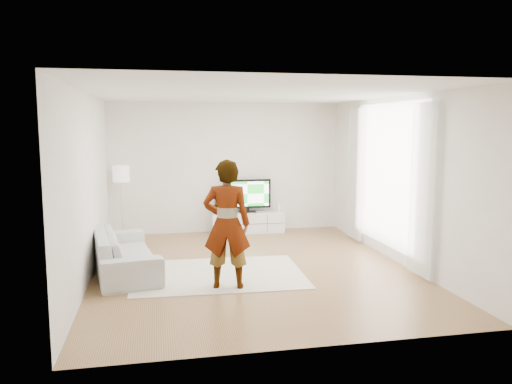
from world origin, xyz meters
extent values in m
plane|color=#A4784A|center=(0.00, 0.00, 0.00)|extent=(6.00, 6.00, 0.00)
plane|color=white|center=(0.00, 0.00, 2.80)|extent=(6.00, 6.00, 0.00)
cube|color=white|center=(-2.50, 0.00, 1.40)|extent=(0.02, 6.00, 2.80)
cube|color=white|center=(2.50, 0.00, 1.40)|extent=(0.02, 6.00, 2.80)
cube|color=white|center=(0.00, 3.00, 1.40)|extent=(5.00, 0.02, 2.80)
cube|color=white|center=(0.00, -3.00, 1.40)|extent=(5.00, 0.02, 2.80)
cube|color=white|center=(2.48, 0.30, 1.45)|extent=(0.01, 2.60, 2.50)
cube|color=white|center=(2.40, -1.00, 1.35)|extent=(0.04, 0.70, 2.60)
cube|color=white|center=(2.40, 1.60, 1.35)|extent=(0.04, 0.70, 2.60)
cube|color=white|center=(0.43, 2.77, 0.22)|extent=(1.57, 0.44, 0.44)
cube|color=black|center=(0.43, 2.54, 0.22)|extent=(1.52, 0.00, 0.01)
cube|color=black|center=(0.04, 2.54, 0.22)|extent=(0.01, 0.00, 0.39)
cube|color=black|center=(0.82, 2.54, 0.22)|extent=(0.01, 0.00, 0.39)
cube|color=black|center=(0.43, 2.79, 0.45)|extent=(0.37, 0.20, 0.02)
cube|color=black|center=(0.43, 2.79, 0.50)|extent=(0.07, 0.05, 0.07)
cube|color=black|center=(0.43, 2.79, 0.85)|extent=(1.03, 0.06, 0.62)
cube|color=green|center=(0.43, 2.76, 0.85)|extent=(0.94, 0.01, 0.53)
cube|color=white|center=(1.11, 2.77, 0.54)|extent=(0.06, 0.15, 0.21)
cube|color=#4CB2FF|center=(1.11, 2.69, 0.56)|extent=(0.01, 0.00, 0.11)
imported|color=#3F7238|center=(-0.24, 2.77, 0.65)|extent=(0.31, 0.31, 0.41)
cube|color=beige|center=(-0.58, -0.23, 0.01)|extent=(2.68, 1.98, 0.01)
imported|color=#334772|center=(-0.53, -0.89, 0.93)|extent=(0.74, 0.56, 1.83)
imported|color=beige|center=(-2.02, 0.22, 0.33)|extent=(1.23, 2.35, 0.65)
cylinder|color=silver|center=(-2.20, 2.70, 0.01)|extent=(0.26, 0.26, 0.02)
cylinder|color=silver|center=(-2.20, 2.70, 0.60)|extent=(0.03, 0.03, 1.16)
cylinder|color=white|center=(-2.20, 2.70, 1.34)|extent=(0.33, 0.33, 0.32)
camera|label=1|loc=(-1.48, -7.74, 2.29)|focal=35.00mm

